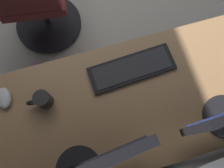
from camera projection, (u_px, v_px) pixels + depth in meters
The scene contains 6 objects.
desk at pixel (115, 110), 1.12m from camera, with size 1.98×0.62×0.73m.
drawer_pedestal at pixel (116, 122), 1.41m from camera, with size 0.40×0.51×0.69m.
keyboard_main at pixel (132, 68), 1.10m from camera, with size 0.43×0.16×0.02m.
mouse_spare at pixel (4, 98), 1.05m from camera, with size 0.06×0.10×0.03m, color silver.
coffee_mug at pixel (43, 100), 1.02m from camera, with size 0.11×0.07×0.09m.
office_chair at pixel (33, 0), 1.54m from camera, with size 0.56×0.58×0.97m.
Camera 1 is at (0.32, 2.10, 1.77)m, focal length 36.16 mm.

